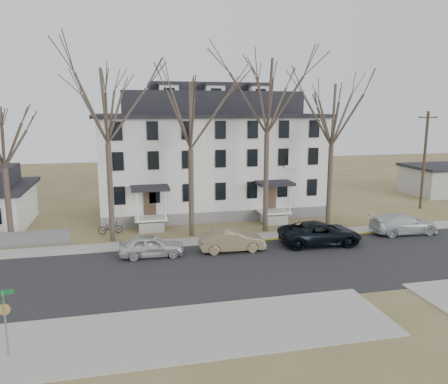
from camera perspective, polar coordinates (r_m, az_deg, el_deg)
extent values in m
plane|color=olive|center=(26.68, 9.97, -10.80)|extent=(120.00, 120.00, 0.00)
cube|color=#27272A|center=(28.40, 8.40, -9.37)|extent=(120.00, 10.00, 0.04)
cube|color=#A09F97|center=(33.77, 4.71, -5.98)|extent=(120.00, 2.00, 0.08)
cube|color=#A09F97|center=(20.38, -6.37, -17.89)|extent=(20.00, 5.00, 0.08)
cube|color=gold|center=(34.77, 13.09, -5.73)|extent=(14.00, 0.25, 0.06)
cube|color=slate|center=(42.55, -1.90, -1.69)|extent=(20.00, 10.00, 1.00)
cube|color=silver|center=(41.80, -1.94, 4.34)|extent=(20.00, 10.00, 8.00)
cube|color=black|center=(41.53, -1.98, 9.96)|extent=(20.80, 10.80, 0.30)
cube|color=black|center=(41.52, -1.99, 11.55)|extent=(16.00, 7.00, 2.00)
cube|color=black|center=(41.56, -2.00, 13.48)|extent=(11.00, 4.50, 0.80)
cube|color=white|center=(35.96, -9.52, -3.39)|extent=(2.60, 2.00, 0.16)
cube|color=white|center=(37.97, 6.51, -2.54)|extent=(2.60, 2.00, 0.16)
cube|color=white|center=(38.74, 9.01, 3.98)|extent=(1.60, 0.08, 1.20)
cube|color=#A09F97|center=(56.42, 26.81, 1.30)|extent=(8.00, 6.00, 3.00)
cube|color=black|center=(56.20, 26.96, 3.00)|extent=(8.50, 6.50, 0.30)
cylinder|color=#473B31|center=(33.17, -14.61, -0.13)|extent=(0.40, 0.40, 7.28)
cylinder|color=#473B31|center=(33.55, -4.30, -0.13)|extent=(0.40, 0.40, 6.76)
cylinder|color=#473B31|center=(34.84, 5.49, 1.13)|extent=(0.40, 0.40, 7.80)
cylinder|color=#473B31|center=(37.01, 13.59, 0.63)|extent=(0.40, 0.40, 6.76)
cylinder|color=#473B31|center=(34.29, -26.31, -1.90)|extent=(0.40, 0.40, 5.72)
cylinder|color=#3D3023|center=(46.70, 24.69, 3.73)|extent=(0.28, 0.28, 9.50)
cube|color=#3D3023|center=(46.44, 25.10, 8.81)|extent=(2.00, 0.12, 0.12)
imported|color=silver|center=(29.68, -9.46, -7.02)|extent=(4.33, 1.85, 1.46)
imported|color=#807152|center=(30.36, 1.03, -6.42)|extent=(4.58, 1.69, 1.50)
imported|color=black|center=(32.55, 12.44, -5.33)|extent=(6.12, 3.12, 1.66)
imported|color=silver|center=(37.29, 22.39, -3.91)|extent=(5.44, 2.38, 1.55)
imported|color=black|center=(35.59, -14.62, -4.59)|extent=(1.95, 0.94, 0.98)
cylinder|color=gray|center=(19.96, -26.63, -15.22)|extent=(0.08, 0.08, 2.79)
cube|color=#0C5926|center=(19.43, -26.97, -11.65)|extent=(0.80, 0.03, 0.19)
cube|color=#0C5926|center=(19.51, -26.92, -12.26)|extent=(0.03, 0.80, 0.19)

